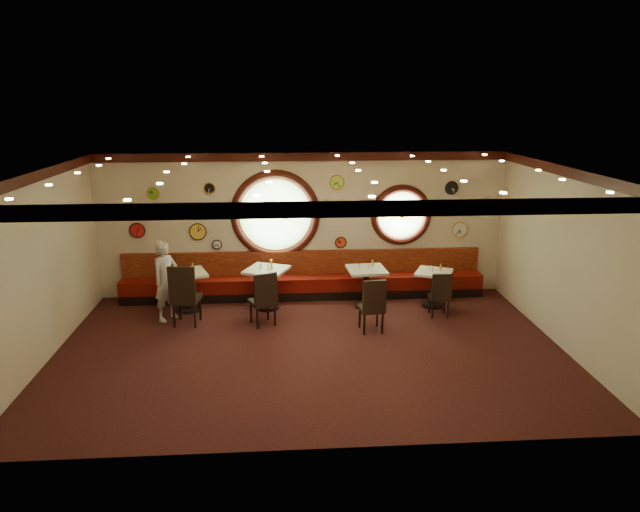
# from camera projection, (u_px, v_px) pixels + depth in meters

# --- Properties ---
(floor) EXTENTS (9.00, 6.00, 0.00)m
(floor) POSITION_uv_depth(u_px,v_px,m) (310.00, 349.00, 10.19)
(floor) COLOR black
(floor) RESTS_ON ground
(ceiling) EXTENTS (9.00, 6.00, 0.02)m
(ceiling) POSITION_uv_depth(u_px,v_px,m) (309.00, 170.00, 9.32)
(ceiling) COLOR #BF8B36
(ceiling) RESTS_ON wall_back
(wall_back) EXTENTS (9.00, 0.02, 3.20)m
(wall_back) POSITION_uv_depth(u_px,v_px,m) (303.00, 225.00, 12.64)
(wall_back) COLOR beige
(wall_back) RESTS_ON floor
(wall_front) EXTENTS (9.00, 0.02, 3.20)m
(wall_front) POSITION_uv_depth(u_px,v_px,m) (323.00, 333.00, 6.87)
(wall_front) COLOR beige
(wall_front) RESTS_ON floor
(wall_left) EXTENTS (0.02, 6.00, 3.20)m
(wall_left) POSITION_uv_depth(u_px,v_px,m) (39.00, 269.00, 9.45)
(wall_left) COLOR beige
(wall_left) RESTS_ON floor
(wall_right) EXTENTS (0.02, 6.00, 3.20)m
(wall_right) POSITION_uv_depth(u_px,v_px,m) (564.00, 258.00, 10.06)
(wall_right) COLOR beige
(wall_right) RESTS_ON floor
(molding_back) EXTENTS (9.00, 0.10, 0.18)m
(molding_back) POSITION_uv_depth(u_px,v_px,m) (302.00, 157.00, 12.18)
(molding_back) COLOR #330E09
(molding_back) RESTS_ON wall_back
(molding_front) EXTENTS (9.00, 0.10, 0.18)m
(molding_front) POSITION_uv_depth(u_px,v_px,m) (323.00, 209.00, 6.51)
(molding_front) COLOR #330E09
(molding_front) RESTS_ON wall_back
(molding_left) EXTENTS (0.10, 6.00, 0.18)m
(molding_left) POSITION_uv_depth(u_px,v_px,m) (30.00, 178.00, 9.04)
(molding_left) COLOR #330E09
(molding_left) RESTS_ON wall_back
(molding_right) EXTENTS (0.10, 6.00, 0.18)m
(molding_right) POSITION_uv_depth(u_px,v_px,m) (572.00, 173.00, 9.65)
(molding_right) COLOR #330E09
(molding_right) RESTS_ON wall_back
(banquette_base) EXTENTS (8.00, 0.55, 0.20)m
(banquette_base) POSITION_uv_depth(u_px,v_px,m) (304.00, 293.00, 12.77)
(banquette_base) COLOR black
(banquette_base) RESTS_ON floor
(banquette_seat) EXTENTS (8.00, 0.55, 0.30)m
(banquette_seat) POSITION_uv_depth(u_px,v_px,m) (304.00, 283.00, 12.71)
(banquette_seat) COLOR #5E0D08
(banquette_seat) RESTS_ON banquette_base
(banquette_back) EXTENTS (8.00, 0.10, 0.55)m
(banquette_back) POSITION_uv_depth(u_px,v_px,m) (303.00, 263.00, 12.81)
(banquette_back) COLOR #60070E
(banquette_back) RESTS_ON wall_back
(porthole_left_glass) EXTENTS (1.66, 0.02, 1.66)m
(porthole_left_glass) POSITION_uv_depth(u_px,v_px,m) (275.00, 214.00, 12.52)
(porthole_left_glass) COLOR #93CA79
(porthole_left_glass) RESTS_ON wall_back
(porthole_left_frame) EXTENTS (1.98, 0.18, 1.98)m
(porthole_left_frame) POSITION_uv_depth(u_px,v_px,m) (275.00, 215.00, 12.51)
(porthole_left_frame) COLOR #330E09
(porthole_left_frame) RESTS_ON wall_back
(porthole_left_ring) EXTENTS (1.61, 0.03, 1.61)m
(porthole_left_ring) POSITION_uv_depth(u_px,v_px,m) (275.00, 215.00, 12.48)
(porthole_left_ring) COLOR gold
(porthole_left_ring) RESTS_ON wall_back
(porthole_right_glass) EXTENTS (1.10, 0.02, 1.10)m
(porthole_right_glass) POSITION_uv_depth(u_px,v_px,m) (401.00, 215.00, 12.73)
(porthole_right_glass) COLOR #93CA79
(porthole_right_glass) RESTS_ON wall_back
(porthole_right_frame) EXTENTS (1.38, 0.18, 1.38)m
(porthole_right_frame) POSITION_uv_depth(u_px,v_px,m) (401.00, 215.00, 12.71)
(porthole_right_frame) COLOR #330E09
(porthole_right_frame) RESTS_ON wall_back
(porthole_right_ring) EXTENTS (1.09, 0.03, 1.09)m
(porthole_right_ring) POSITION_uv_depth(u_px,v_px,m) (401.00, 215.00, 12.68)
(porthole_right_ring) COLOR gold
(porthole_right_ring) RESTS_ON wall_back
(wall_clock_0) EXTENTS (0.32, 0.03, 0.32)m
(wall_clock_0) POSITION_uv_depth(u_px,v_px,m) (137.00, 230.00, 12.37)
(wall_clock_0) COLOR red
(wall_clock_0) RESTS_ON wall_back
(wall_clock_1) EXTENTS (0.36, 0.03, 0.36)m
(wall_clock_1) POSITION_uv_depth(u_px,v_px,m) (198.00, 232.00, 12.47)
(wall_clock_1) COLOR yellow
(wall_clock_1) RESTS_ON wall_back
(wall_clock_2) EXTENTS (0.26, 0.03, 0.26)m
(wall_clock_2) POSITION_uv_depth(u_px,v_px,m) (153.00, 194.00, 12.18)
(wall_clock_2) COLOR #6FA921
(wall_clock_2) RESTS_ON wall_back
(wall_clock_3) EXTENTS (0.30, 0.03, 0.30)m
(wall_clock_3) POSITION_uv_depth(u_px,v_px,m) (337.00, 182.00, 12.39)
(wall_clock_3) COLOR #ABDF45
(wall_clock_3) RESTS_ON wall_back
(wall_clock_4) EXTENTS (0.24, 0.03, 0.24)m
(wall_clock_4) POSITION_uv_depth(u_px,v_px,m) (341.00, 242.00, 12.76)
(wall_clock_4) COLOR #F0421C
(wall_clock_4) RESTS_ON wall_back
(wall_clock_5) EXTENTS (0.34, 0.03, 0.34)m
(wall_clock_5) POSITION_uv_depth(u_px,v_px,m) (460.00, 230.00, 12.88)
(wall_clock_5) COLOR white
(wall_clock_5) RESTS_ON wall_back
(wall_clock_6) EXTENTS (0.28, 0.03, 0.28)m
(wall_clock_6) POSITION_uv_depth(u_px,v_px,m) (451.00, 188.00, 12.60)
(wall_clock_6) COLOR black
(wall_clock_6) RESTS_ON wall_back
(wall_clock_7) EXTENTS (0.24, 0.03, 0.24)m
(wall_clock_7) POSITION_uv_depth(u_px,v_px,m) (209.00, 188.00, 12.23)
(wall_clock_7) COLOR black
(wall_clock_7) RESTS_ON wall_back
(wall_clock_8) EXTENTS (0.22, 0.03, 0.22)m
(wall_clock_8) POSITION_uv_depth(u_px,v_px,m) (364.00, 209.00, 12.59)
(wall_clock_8) COLOR #F8F052
(wall_clock_8) RESTS_ON wall_back
(wall_clock_9) EXTENTS (0.20, 0.03, 0.20)m
(wall_clock_9) POSITION_uv_depth(u_px,v_px,m) (217.00, 245.00, 12.58)
(wall_clock_9) COLOR silver
(wall_clock_9) RESTS_ON wall_back
(table_a) EXTENTS (0.99, 0.99, 0.85)m
(table_a) POSITION_uv_depth(u_px,v_px,m) (187.00, 286.00, 11.87)
(table_a) COLOR black
(table_a) RESTS_ON floor
(table_b) EXTENTS (1.05, 1.05, 0.88)m
(table_b) POSITION_uv_depth(u_px,v_px,m) (267.00, 283.00, 12.01)
(table_b) COLOR black
(table_b) RESTS_ON floor
(table_c) EXTENTS (0.83, 0.83, 0.86)m
(table_c) POSITION_uv_depth(u_px,v_px,m) (366.00, 283.00, 12.09)
(table_c) COLOR black
(table_c) RESTS_ON floor
(table_d) EXTENTS (0.95, 0.95, 0.79)m
(table_d) POSITION_uv_depth(u_px,v_px,m) (433.00, 284.00, 12.13)
(table_d) COLOR black
(table_d) RESTS_ON floor
(chair_a) EXTENTS (0.58, 0.58, 0.77)m
(chair_a) POSITION_uv_depth(u_px,v_px,m) (184.00, 292.00, 11.03)
(chair_a) COLOR black
(chair_a) RESTS_ON floor
(chair_b) EXTENTS (0.61, 0.61, 0.69)m
(chair_b) POSITION_uv_depth(u_px,v_px,m) (264.00, 295.00, 11.04)
(chair_b) COLOR black
(chair_b) RESTS_ON floor
(chair_c) EXTENTS (0.50, 0.50, 0.67)m
(chair_c) POSITION_uv_depth(u_px,v_px,m) (373.00, 302.00, 10.74)
(chair_c) COLOR black
(chair_c) RESTS_ON floor
(chair_d) EXTENTS (0.42, 0.42, 0.59)m
(chair_d) POSITION_uv_depth(u_px,v_px,m) (441.00, 292.00, 11.51)
(chair_d) COLOR black
(chair_d) RESTS_ON floor
(condiment_a_salt) EXTENTS (0.04, 0.04, 0.10)m
(condiment_a_salt) POSITION_uv_depth(u_px,v_px,m) (179.00, 269.00, 11.80)
(condiment_a_salt) COLOR silver
(condiment_a_salt) RESTS_ON table_a
(condiment_b_salt) EXTENTS (0.04, 0.04, 0.11)m
(condiment_b_salt) POSITION_uv_depth(u_px,v_px,m) (261.00, 266.00, 11.93)
(condiment_b_salt) COLOR silver
(condiment_b_salt) RESTS_ON table_b
(condiment_c_salt) EXTENTS (0.03, 0.03, 0.09)m
(condiment_c_salt) POSITION_uv_depth(u_px,v_px,m) (360.00, 266.00, 12.04)
(condiment_c_salt) COLOR silver
(condiment_c_salt) RESTS_ON table_c
(condiment_d_salt) EXTENTS (0.04, 0.04, 0.10)m
(condiment_d_salt) POSITION_uv_depth(u_px,v_px,m) (430.00, 268.00, 12.13)
(condiment_d_salt) COLOR silver
(condiment_d_salt) RESTS_ON table_d
(condiment_a_pepper) EXTENTS (0.03, 0.03, 0.09)m
(condiment_a_pepper) POSITION_uv_depth(u_px,v_px,m) (185.00, 271.00, 11.69)
(condiment_a_pepper) COLOR #B9B8BD
(condiment_a_pepper) RESTS_ON table_a
(condiment_b_pepper) EXTENTS (0.04, 0.04, 0.11)m
(condiment_b_pepper) POSITION_uv_depth(u_px,v_px,m) (268.00, 266.00, 11.93)
(condiment_b_pepper) COLOR silver
(condiment_b_pepper) RESTS_ON table_b
(condiment_c_pepper) EXTENTS (0.03, 0.03, 0.09)m
(condiment_c_pepper) POSITION_uv_depth(u_px,v_px,m) (369.00, 267.00, 11.99)
(condiment_c_pepper) COLOR silver
(condiment_c_pepper) RESTS_ON table_c
(condiment_d_pepper) EXTENTS (0.03, 0.03, 0.09)m
(condiment_d_pepper) POSITION_uv_depth(u_px,v_px,m) (433.00, 269.00, 12.02)
(condiment_d_pepper) COLOR silver
(condiment_d_pepper) RESTS_ON table_d
(condiment_a_bottle) EXTENTS (0.05, 0.05, 0.15)m
(condiment_a_bottle) POSITION_uv_depth(u_px,v_px,m) (193.00, 267.00, 11.91)
(condiment_a_bottle) COLOR gold
(condiment_a_bottle) RESTS_ON table_a
(condiment_b_bottle) EXTENTS (0.05, 0.05, 0.17)m
(condiment_b_bottle) POSITION_uv_depth(u_px,v_px,m) (271.00, 264.00, 11.98)
(condiment_b_bottle) COLOR gold
(condiment_b_bottle) RESTS_ON table_b
(condiment_c_bottle) EXTENTS (0.05, 0.05, 0.16)m
(condiment_c_bottle) POSITION_uv_depth(u_px,v_px,m) (372.00, 263.00, 12.10)
(condiment_c_bottle) COLOR gold
(condiment_c_bottle) RESTS_ON table_c
(condiment_d_bottle) EXTENTS (0.05, 0.05, 0.15)m
(condiment_d_bottle) POSITION_uv_depth(u_px,v_px,m) (441.00, 267.00, 12.09)
(condiment_d_bottle) COLOR gold
(condiment_d_bottle) RESTS_ON table_d
(waiter) EXTENTS (0.67, 0.71, 1.64)m
(waiter) POSITION_uv_depth(u_px,v_px,m) (166.00, 281.00, 11.34)
(waiter) COLOR silver
(waiter) RESTS_ON floor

